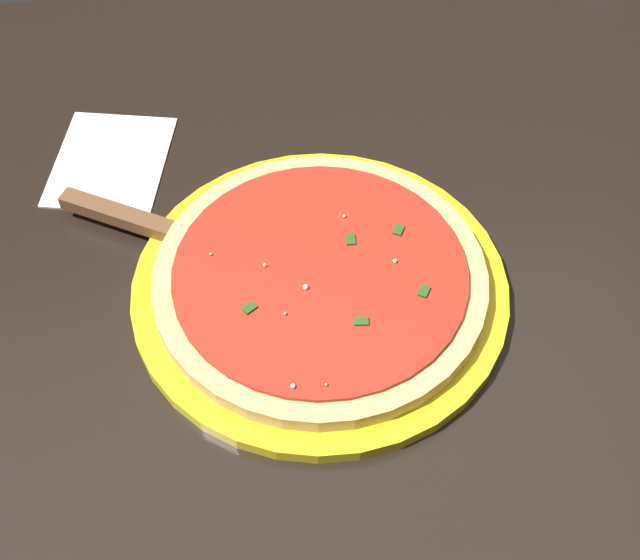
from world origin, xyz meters
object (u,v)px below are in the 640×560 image
at_px(pizza, 320,278).
at_px(napkin_folded_right, 111,161).
at_px(serving_plate, 320,289).
at_px(pizza_server, 160,230).

xyz_separation_m(pizza, napkin_folded_right, (-0.18, 0.21, -0.02)).
relative_size(serving_plate, pizza_server, 1.64).
height_order(pizza, pizza_server, pizza).
relative_size(pizza_server, napkin_folded_right, 1.48).
distance_m(pizza, napkin_folded_right, 0.28).
distance_m(serving_plate, napkin_folded_right, 0.28).
distance_m(pizza, pizza_server, 0.16).
bearing_deg(pizza_server, napkin_folded_right, 110.24).
height_order(pizza, napkin_folded_right, pizza).
distance_m(serving_plate, pizza_server, 0.16).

